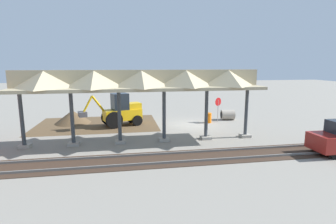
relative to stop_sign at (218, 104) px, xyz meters
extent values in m
plane|color=gray|center=(2.63, 0.97, -1.62)|extent=(120.00, 120.00, 0.00)
cube|color=brown|center=(10.92, -0.83, -1.61)|extent=(10.46, 7.00, 0.01)
cube|color=#9E998E|center=(-0.15, 5.29, -1.52)|extent=(0.70, 0.70, 0.20)
cylinder|color=#383D42|center=(-0.15, 5.29, 0.18)|extent=(0.24, 0.24, 3.60)
cube|color=#9E998E|center=(2.86, 5.29, -1.52)|extent=(0.70, 0.70, 0.20)
cylinder|color=#383D42|center=(2.86, 5.29, 0.18)|extent=(0.24, 0.24, 3.60)
cube|color=#9E998E|center=(5.86, 5.29, -1.52)|extent=(0.70, 0.70, 0.20)
cylinder|color=#383D42|center=(5.86, 5.29, 0.18)|extent=(0.24, 0.24, 3.60)
cube|color=#9E998E|center=(8.87, 5.29, -1.52)|extent=(0.70, 0.70, 0.20)
cylinder|color=#383D42|center=(8.87, 5.29, 0.18)|extent=(0.24, 0.24, 3.60)
cube|color=#9E998E|center=(11.88, 5.29, -1.52)|extent=(0.70, 0.70, 0.20)
cylinder|color=#383D42|center=(11.88, 5.29, 0.18)|extent=(0.24, 0.24, 3.60)
cube|color=#9E998E|center=(14.88, 5.29, -1.52)|extent=(0.70, 0.70, 0.20)
cylinder|color=#383D42|center=(14.88, 5.29, 0.18)|extent=(0.24, 0.24, 3.60)
cube|color=tan|center=(7.37, 5.29, 2.08)|extent=(16.23, 3.20, 0.20)
cube|color=tan|center=(7.37, 5.29, 2.73)|extent=(16.23, 0.20, 1.10)
pyramid|color=tan|center=(1.35, 5.29, 2.73)|extent=(2.71, 3.20, 1.10)
pyramid|color=tan|center=(4.36, 5.29, 2.73)|extent=(2.71, 3.20, 1.10)
pyramid|color=tan|center=(7.37, 5.29, 2.73)|extent=(2.71, 3.20, 1.10)
pyramid|color=tan|center=(10.37, 5.29, 2.73)|extent=(2.71, 3.20, 1.10)
pyramid|color=tan|center=(13.38, 5.29, 2.73)|extent=(2.71, 3.20, 1.10)
cube|color=slate|center=(2.63, 8.13, -1.54)|extent=(60.00, 0.08, 0.15)
cube|color=slate|center=(2.63, 9.57, -1.54)|extent=(60.00, 0.08, 0.15)
cube|color=#38281E|center=(2.63, 8.85, -1.60)|extent=(60.00, 2.58, 0.03)
cylinder|color=gray|center=(0.00, 0.00, -0.59)|extent=(0.06, 0.06, 2.06)
cylinder|color=red|center=(0.00, 0.00, 0.25)|extent=(0.68, 0.39, 0.76)
cube|color=#EAB214|center=(8.69, 0.04, -0.65)|extent=(3.45, 2.27, 0.90)
cube|color=#1E262D|center=(8.88, 0.11, 0.50)|extent=(1.61, 1.53, 1.40)
cube|color=#EAB214|center=(7.72, -0.29, 0.05)|extent=(1.45, 1.41, 0.50)
cylinder|color=black|center=(9.83, -0.32, -0.92)|extent=(1.42, 0.74, 1.40)
cylinder|color=black|center=(9.36, 1.03, -0.92)|extent=(1.42, 0.74, 1.40)
cylinder|color=black|center=(7.87, -0.93, -1.17)|extent=(0.95, 0.58, 0.90)
cylinder|color=black|center=(7.45, 0.30, -1.17)|extent=(0.95, 0.58, 0.90)
cylinder|color=#EAB214|center=(10.63, 0.72, 0.46)|extent=(1.07, 0.52, 1.41)
cylinder|color=#EAB214|center=(11.46, 1.00, 0.40)|extent=(0.96, 0.47, 1.51)
cube|color=#47474C|center=(11.84, 1.14, -0.31)|extent=(0.83, 0.95, 0.40)
cone|color=brown|center=(13.15, -1.70, -1.62)|extent=(6.35, 6.35, 2.33)
cylinder|color=#9E9384|center=(-1.26, -0.69, -1.13)|extent=(1.31, 1.08, 0.96)
cylinder|color=black|center=(-0.65, -0.75, -1.13)|extent=(0.08, 0.63, 0.63)
cylinder|color=black|center=(-3.00, 10.44, -1.32)|extent=(0.60, 0.20, 0.60)
cylinder|color=black|center=(-3.00, 8.97, -1.32)|extent=(0.60, 0.20, 0.60)
cylinder|color=orange|center=(0.98, 0.25, -1.17)|extent=(0.56, 0.56, 0.90)
camera|label=1|loc=(8.59, 22.64, 3.63)|focal=28.00mm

